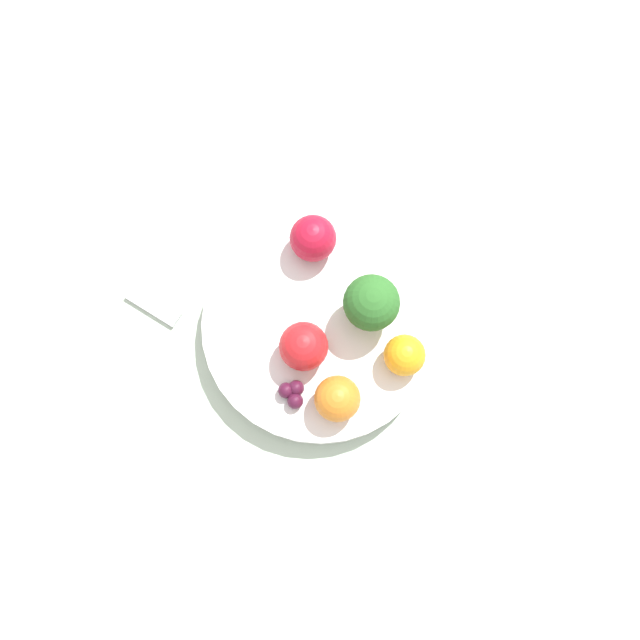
# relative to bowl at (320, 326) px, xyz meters

# --- Properties ---
(ground_plane) EXTENTS (6.00, 6.00, 0.00)m
(ground_plane) POSITION_rel_bowl_xyz_m (0.00, 0.00, -0.03)
(ground_plane) COLOR gray
(table_surface) EXTENTS (1.20, 1.20, 0.02)m
(table_surface) POSITION_rel_bowl_xyz_m (0.00, 0.00, -0.02)
(table_surface) COLOR #B2C6B2
(table_surface) RESTS_ON ground_plane
(bowl) EXTENTS (0.23, 0.23, 0.03)m
(bowl) POSITION_rel_bowl_xyz_m (0.00, 0.00, 0.00)
(bowl) COLOR white
(bowl) RESTS_ON table_surface
(broccoli) EXTENTS (0.05, 0.05, 0.06)m
(broccoli) POSITION_rel_bowl_xyz_m (0.00, 0.05, 0.05)
(broccoli) COLOR #8CB76B
(broccoli) RESTS_ON bowl
(apple_red) EXTENTS (0.05, 0.05, 0.05)m
(apple_red) POSITION_rel_bowl_xyz_m (-0.08, 0.01, 0.04)
(apple_red) COLOR #B7142D
(apple_red) RESTS_ON bowl
(apple_green) EXTENTS (0.05, 0.05, 0.05)m
(apple_green) POSITION_rel_bowl_xyz_m (0.02, -0.02, 0.04)
(apple_green) COLOR red
(apple_green) RESTS_ON bowl
(orange_front) EXTENTS (0.04, 0.04, 0.04)m
(orange_front) POSITION_rel_bowl_xyz_m (0.08, 0.00, 0.04)
(orange_front) COLOR orange
(orange_front) RESTS_ON bowl
(orange_back) EXTENTS (0.04, 0.04, 0.04)m
(orange_back) POSITION_rel_bowl_xyz_m (0.05, 0.07, 0.03)
(orange_back) COLOR orange
(orange_back) RESTS_ON bowl
(grape_cluster) EXTENTS (0.03, 0.02, 0.02)m
(grape_cluster) POSITION_rel_bowl_xyz_m (0.06, -0.04, 0.02)
(grape_cluster) COLOR #47142D
(grape_cluster) RESTS_ON bowl
(spoon) EXTENTS (0.05, 0.06, 0.01)m
(spoon) POSITION_rel_bowl_xyz_m (-0.06, -0.16, -0.01)
(spoon) COLOR silver
(spoon) RESTS_ON table_surface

